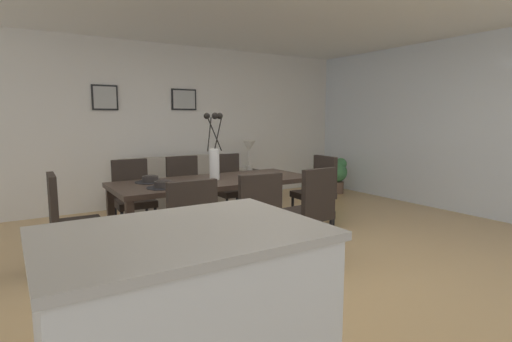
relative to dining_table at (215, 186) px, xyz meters
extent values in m
plane|color=tan|center=(0.17, -0.80, -0.67)|extent=(9.00, 9.00, 0.00)
cube|color=white|center=(0.17, 2.45, 0.63)|extent=(9.00, 0.10, 2.60)
cube|color=white|center=(3.82, -0.40, 0.63)|extent=(0.10, 6.30, 2.60)
cube|color=#33261E|center=(0.00, 0.00, 0.04)|extent=(2.20, 0.90, 0.05)
cube|color=#33261E|center=(1.04, 0.39, -0.33)|extent=(0.07, 0.07, 0.69)
cube|color=#33261E|center=(-1.04, 0.39, -0.33)|extent=(0.07, 0.07, 0.69)
cube|color=#33261E|center=(1.04, -0.39, -0.33)|extent=(0.07, 0.07, 0.69)
cube|color=#33261E|center=(-1.04, -0.39, -0.33)|extent=(0.07, 0.07, 0.69)
cube|color=black|center=(-0.68, -0.80, -0.25)|extent=(0.45, 0.45, 0.08)
cube|color=black|center=(-0.69, -0.99, 0.01)|extent=(0.42, 0.07, 0.48)
cylinder|color=black|center=(-0.49, -0.62, -0.48)|extent=(0.04, 0.04, 0.38)
cylinder|color=black|center=(-0.87, -0.61, -0.48)|extent=(0.04, 0.04, 0.38)
cylinder|color=black|center=(-0.50, -1.00, -0.48)|extent=(0.04, 0.04, 0.38)
cylinder|color=black|center=(-0.88, -0.99, -0.48)|extent=(0.04, 0.04, 0.38)
cube|color=black|center=(-0.69, 0.75, -0.25)|extent=(0.45, 0.45, 0.08)
cube|color=black|center=(-0.68, 0.94, 0.01)|extent=(0.42, 0.07, 0.48)
cylinder|color=black|center=(-0.88, 0.57, -0.48)|extent=(0.04, 0.04, 0.38)
cylinder|color=black|center=(-0.50, 0.55, -0.48)|extent=(0.04, 0.04, 0.38)
cylinder|color=black|center=(-0.87, 0.95, -0.48)|extent=(0.04, 0.04, 0.38)
cylinder|color=black|center=(-0.49, 0.93, -0.48)|extent=(0.04, 0.04, 0.38)
cube|color=black|center=(0.00, -0.78, -0.25)|extent=(0.47, 0.47, 0.08)
cube|color=black|center=(-0.02, -0.97, 0.01)|extent=(0.42, 0.09, 0.48)
cylinder|color=black|center=(0.20, -0.61, -0.48)|extent=(0.04, 0.04, 0.38)
cylinder|color=black|center=(-0.18, -0.58, -0.48)|extent=(0.04, 0.04, 0.38)
cylinder|color=black|center=(0.17, -0.99, -0.48)|extent=(0.04, 0.04, 0.38)
cylinder|color=black|center=(-0.21, -0.96, -0.48)|extent=(0.04, 0.04, 0.38)
cube|color=black|center=(0.00, 0.78, -0.25)|extent=(0.45, 0.45, 0.08)
cube|color=black|center=(0.01, 0.97, 0.01)|extent=(0.42, 0.07, 0.48)
cylinder|color=black|center=(-0.19, 0.59, -0.48)|extent=(0.04, 0.04, 0.38)
cylinder|color=black|center=(0.19, 0.59, -0.48)|extent=(0.04, 0.04, 0.38)
cylinder|color=black|center=(-0.18, 0.97, -0.48)|extent=(0.04, 0.04, 0.38)
cylinder|color=black|center=(0.20, 0.97, -0.48)|extent=(0.04, 0.04, 0.38)
cube|color=black|center=(0.67, -0.77, -0.25)|extent=(0.47, 0.47, 0.08)
cube|color=black|center=(0.68, -0.96, 0.01)|extent=(0.42, 0.09, 0.48)
cylinder|color=black|center=(0.84, -0.57, -0.48)|extent=(0.04, 0.04, 0.38)
cylinder|color=black|center=(0.46, -0.60, -0.48)|extent=(0.04, 0.04, 0.38)
cylinder|color=black|center=(0.87, -0.95, -0.48)|extent=(0.04, 0.04, 0.38)
cylinder|color=black|center=(0.49, -0.98, -0.48)|extent=(0.04, 0.04, 0.38)
cube|color=black|center=(0.64, 0.76, -0.25)|extent=(0.45, 0.45, 0.08)
cube|color=black|center=(0.63, 0.95, 0.01)|extent=(0.42, 0.07, 0.48)
cylinder|color=black|center=(0.45, 0.56, -0.48)|extent=(0.04, 0.04, 0.38)
cylinder|color=black|center=(0.83, 0.57, -0.48)|extent=(0.04, 0.04, 0.38)
cylinder|color=black|center=(0.44, 0.94, -0.48)|extent=(0.04, 0.04, 0.38)
cylinder|color=black|center=(0.82, 0.95, -0.48)|extent=(0.04, 0.04, 0.38)
cube|color=black|center=(-1.42, 0.01, -0.25)|extent=(0.45, 0.45, 0.08)
cube|color=black|center=(-1.61, 0.01, 0.01)|extent=(0.07, 0.42, 0.48)
cylinder|color=black|center=(-1.24, -0.19, -0.48)|extent=(0.04, 0.04, 0.38)
cylinder|color=black|center=(-1.23, 0.19, -0.48)|extent=(0.04, 0.04, 0.38)
cylinder|color=black|center=(-1.62, -0.18, -0.48)|extent=(0.04, 0.04, 0.38)
cylinder|color=black|center=(-1.61, 0.20, -0.48)|extent=(0.04, 0.04, 0.38)
cube|color=black|center=(1.42, -0.01, -0.25)|extent=(0.46, 0.46, 0.08)
cube|color=black|center=(1.61, -0.02, 0.01)|extent=(0.08, 0.42, 0.48)
cylinder|color=black|center=(1.24, 0.19, -0.48)|extent=(0.04, 0.04, 0.38)
cylinder|color=black|center=(1.22, -0.19, -0.48)|extent=(0.04, 0.04, 0.38)
cylinder|color=black|center=(1.62, 0.17, -0.48)|extent=(0.04, 0.04, 0.38)
cylinder|color=black|center=(1.60, -0.21, -0.48)|extent=(0.04, 0.04, 0.38)
cylinder|color=white|center=(0.00, 0.00, 0.24)|extent=(0.11, 0.11, 0.34)
cylinder|color=black|center=(0.06, 0.02, 0.57)|extent=(0.05, 0.12, 0.37)
sphere|color=black|center=(0.09, 0.03, 0.77)|extent=(0.07, 0.07, 0.07)
cylinder|color=black|center=(-0.03, 0.05, 0.57)|extent=(0.08, 0.05, 0.38)
sphere|color=black|center=(-0.05, 0.08, 0.77)|extent=(0.07, 0.07, 0.07)
cylinder|color=black|center=(-0.02, -0.06, 0.57)|extent=(0.15, 0.06, 0.36)
sphere|color=black|center=(-0.03, -0.09, 0.77)|extent=(0.07, 0.07, 0.07)
cylinder|color=black|center=(-0.66, -0.20, 0.07)|extent=(0.32, 0.32, 0.01)
cylinder|color=#2D2826|center=(-0.66, -0.20, 0.11)|extent=(0.17, 0.17, 0.06)
cylinder|color=black|center=(-0.66, -0.20, 0.12)|extent=(0.13, 0.13, 0.04)
cylinder|color=black|center=(-0.66, 0.20, 0.07)|extent=(0.32, 0.32, 0.01)
cylinder|color=#2D2826|center=(-0.66, 0.20, 0.11)|extent=(0.17, 0.17, 0.06)
cylinder|color=black|center=(-0.66, 0.20, 0.12)|extent=(0.13, 0.13, 0.04)
cube|color=#A89E8E|center=(0.38, 1.83, -0.46)|extent=(1.78, 0.84, 0.42)
cube|color=#A89E8E|center=(0.38, 2.17, -0.06)|extent=(1.78, 0.16, 0.38)
cube|color=#A89E8E|center=(1.22, 1.83, -0.15)|extent=(0.10, 0.84, 0.20)
cube|color=#A89E8E|center=(-0.46, 1.83, -0.15)|extent=(0.10, 0.84, 0.20)
cube|color=black|center=(1.61, 1.91, -0.41)|extent=(0.36, 0.36, 0.52)
cylinder|color=beige|center=(1.61, 1.91, -0.11)|extent=(0.12, 0.12, 0.08)
cylinder|color=beige|center=(1.61, 1.91, 0.07)|extent=(0.02, 0.02, 0.30)
cone|color=silver|center=(1.61, 1.91, 0.27)|extent=(0.22, 0.22, 0.18)
cube|color=silver|center=(-1.29, -2.28, -0.23)|extent=(1.20, 0.83, 0.88)
cube|color=#A8A399|center=(-1.29, -2.28, 0.23)|extent=(1.24, 0.87, 0.04)
cube|color=black|center=(-0.63, 2.38, 1.05)|extent=(0.38, 0.02, 0.38)
cube|color=#B2B2AD|center=(-0.63, 2.37, 1.05)|extent=(0.33, 0.01, 0.33)
cube|color=black|center=(0.63, 2.38, 1.05)|extent=(0.43, 0.02, 0.35)
cube|color=#B2B2AD|center=(0.63, 2.37, 1.05)|extent=(0.38, 0.01, 0.30)
cylinder|color=brown|center=(3.32, 1.52, -0.56)|extent=(0.24, 0.24, 0.22)
sphere|color=#42844C|center=(3.32, 1.52, -0.27)|extent=(0.36, 0.36, 0.36)
sphere|color=#42844C|center=(3.37, 1.49, -0.11)|extent=(0.22, 0.22, 0.22)
camera|label=1|loc=(-1.94, -3.93, 0.75)|focal=27.92mm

